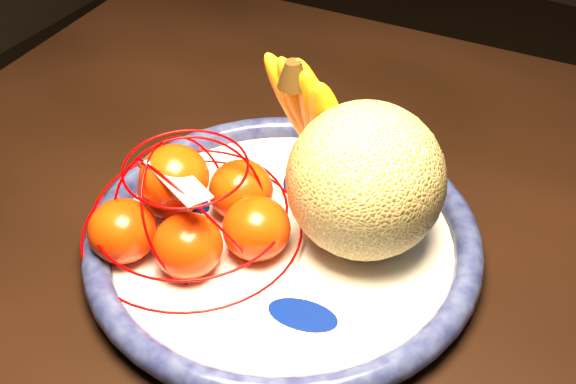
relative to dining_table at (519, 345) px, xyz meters
The scene contains 6 objects.
dining_table is the anchor object (origin of this frame).
fruit_bowl 0.27m from the dining_table, 163.54° to the right, with size 0.40×0.40×0.03m.
cantaloupe 0.25m from the dining_table, 169.54° to the right, with size 0.15×0.15×0.15m, color olive.
banana_bunch 0.32m from the dining_table, behind, with size 0.11×0.11×0.18m.
mandarin_bag 0.36m from the dining_table, 160.11° to the right, with size 0.29×0.29×0.14m.
price_tag 0.39m from the dining_table, 156.14° to the right, with size 0.07×0.03×0.00m, color white.
Camera 1 is at (0.01, -0.58, 1.29)m, focal length 45.00 mm.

